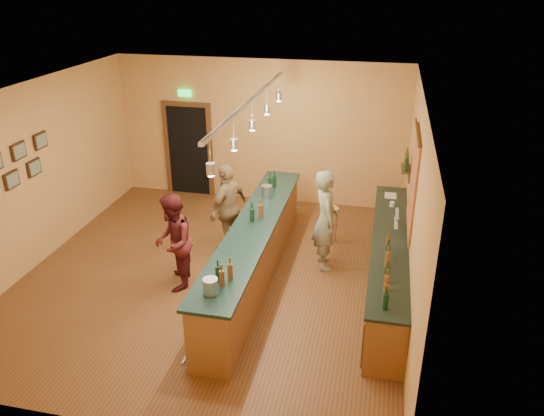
% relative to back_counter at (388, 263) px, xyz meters
% --- Properties ---
extents(floor, '(7.00, 7.00, 0.00)m').
position_rel_back_counter_xyz_m(floor, '(-2.97, -0.18, -0.49)').
color(floor, brown).
rests_on(floor, ground).
extents(ceiling, '(6.50, 7.00, 0.02)m').
position_rel_back_counter_xyz_m(ceiling, '(-2.97, -0.18, 2.71)').
color(ceiling, silver).
rests_on(ceiling, wall_back).
extents(wall_back, '(6.50, 0.02, 3.20)m').
position_rel_back_counter_xyz_m(wall_back, '(-2.97, 3.32, 1.11)').
color(wall_back, '#DEA153').
rests_on(wall_back, floor).
extents(wall_front, '(6.50, 0.02, 3.20)m').
position_rel_back_counter_xyz_m(wall_front, '(-2.97, -3.68, 1.11)').
color(wall_front, '#DEA153').
rests_on(wall_front, floor).
extents(wall_left, '(0.02, 7.00, 3.20)m').
position_rel_back_counter_xyz_m(wall_left, '(-6.22, -0.18, 1.11)').
color(wall_left, '#DEA153').
rests_on(wall_left, floor).
extents(wall_right, '(0.02, 7.00, 3.20)m').
position_rel_back_counter_xyz_m(wall_right, '(0.28, -0.18, 1.11)').
color(wall_right, '#DEA153').
rests_on(wall_right, floor).
extents(doorway, '(1.15, 0.09, 2.48)m').
position_rel_back_counter_xyz_m(doorway, '(-4.67, 3.30, 0.64)').
color(doorway, black).
rests_on(doorway, wall_back).
extents(tapestry, '(0.03, 1.40, 1.60)m').
position_rel_back_counter_xyz_m(tapestry, '(0.26, 0.22, 1.36)').
color(tapestry, maroon).
rests_on(tapestry, wall_right).
extents(bottle_shelf, '(0.17, 0.55, 0.54)m').
position_rel_back_counter_xyz_m(bottle_shelf, '(0.20, 1.72, 1.18)').
color(bottle_shelf, '#542919').
rests_on(bottle_shelf, wall_right).
extents(picture_grid, '(0.06, 2.20, 0.70)m').
position_rel_back_counter_xyz_m(picture_grid, '(-6.18, -0.93, 1.46)').
color(picture_grid, '#382111').
rests_on(picture_grid, wall_left).
extents(back_counter, '(0.60, 4.55, 1.27)m').
position_rel_back_counter_xyz_m(back_counter, '(0.00, 0.00, 0.00)').
color(back_counter, brown).
rests_on(back_counter, floor).
extents(tasting_bar, '(0.74, 5.10, 1.38)m').
position_rel_back_counter_xyz_m(tasting_bar, '(-2.24, -0.18, 0.12)').
color(tasting_bar, brown).
rests_on(tasting_bar, floor).
extents(pendant_track, '(0.11, 4.60, 0.50)m').
position_rel_back_counter_xyz_m(pendant_track, '(-2.23, -0.18, 2.50)').
color(pendant_track, silver).
rests_on(pendant_track, ceiling).
extents(bartender, '(0.63, 0.77, 1.83)m').
position_rel_back_counter_xyz_m(bartender, '(-1.12, 0.54, 0.43)').
color(bartender, gray).
rests_on(bartender, floor).
extents(customer_a, '(0.82, 0.94, 1.66)m').
position_rel_back_counter_xyz_m(customer_a, '(-3.48, -0.66, 0.34)').
color(customer_a, '#59191E').
rests_on(customer_a, floor).
extents(customer_b, '(0.75, 1.09, 1.72)m').
position_rel_back_counter_xyz_m(customer_b, '(-2.96, 0.76, 0.37)').
color(customer_b, '#997A51').
rests_on(customer_b, floor).
extents(bar_stool, '(0.36, 0.36, 0.73)m').
position_rel_back_counter_xyz_m(bar_stool, '(-1.15, 1.47, 0.10)').
color(bar_stool, '#956343').
rests_on(bar_stool, floor).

